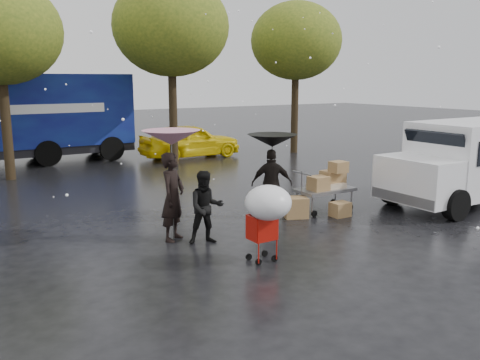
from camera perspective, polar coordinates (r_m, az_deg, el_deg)
ground at (r=10.64m, az=3.26°, el=-6.86°), size 90.00×90.00×0.00m
person_pink at (r=10.56m, az=-7.56°, el=-1.88°), size 0.80×0.77×1.84m
person_middle at (r=10.32m, az=-3.84°, el=-3.10°), size 0.86×0.76×1.50m
person_black at (r=12.20m, az=3.59°, el=-0.43°), size 1.05×0.87×1.67m
umbrella_pink at (r=10.35m, az=-7.73°, el=4.72°), size 1.18×1.18×2.30m
umbrella_black at (r=12.04m, az=3.65°, el=4.43°), size 1.19×1.19×2.03m
vendor_cart at (r=13.06m, az=9.80°, el=-0.29°), size 1.52×0.80×1.27m
shopping_cart at (r=9.09m, az=3.07°, el=-3.03°), size 0.84×0.84×1.46m
white_van at (r=14.94m, az=24.34°, el=2.01°), size 4.91×2.18×2.20m
blue_truck at (r=21.82m, az=-22.47°, el=6.37°), size 8.30×2.60×3.50m
box_ground_near at (r=12.41m, az=6.28°, el=-3.07°), size 0.68×0.62×0.50m
box_ground_far at (r=12.67m, az=11.17°, el=-3.25°), size 0.46×0.36×0.35m
yellow_taxi at (r=21.76m, az=-5.63°, el=4.43°), size 4.29×1.74×1.46m
tree_row at (r=19.09m, az=-16.20°, el=16.01°), size 21.60×4.40×7.12m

